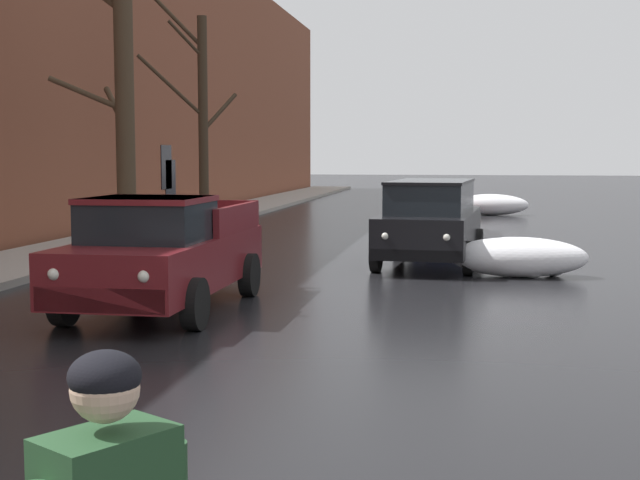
{
  "coord_description": "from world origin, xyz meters",
  "views": [
    {
      "loc": [
        3.14,
        -3.11,
        2.37
      ],
      "look_at": [
        1.0,
        9.79,
        1.1
      ],
      "focal_mm": 49.52,
      "sensor_mm": 36.0,
      "label": 1
    }
  ],
  "objects_px": {
    "bare_tree_mid_block": "(122,103)",
    "sedan_red_parked_far_down_block": "(441,199)",
    "pickup_truck_maroon_approaching_near_lane": "(162,253)",
    "bare_tree_far_down_block": "(201,116)",
    "sedan_darkblue_parked_kerbside_mid": "(442,209)",
    "suv_black_parked_kerbside_close": "(431,219)"
  },
  "relations": [
    {
      "from": "bare_tree_mid_block",
      "to": "sedan_red_parked_far_down_block",
      "type": "relative_size",
      "value": 1.78
    },
    {
      "from": "bare_tree_mid_block",
      "to": "pickup_truck_maroon_approaching_near_lane",
      "type": "height_order",
      "value": "bare_tree_mid_block"
    },
    {
      "from": "bare_tree_far_down_block",
      "to": "sedan_darkblue_parked_kerbside_mid",
      "type": "relative_size",
      "value": 1.72
    },
    {
      "from": "suv_black_parked_kerbside_close",
      "to": "bare_tree_far_down_block",
      "type": "bearing_deg",
      "value": 137.33
    },
    {
      "from": "bare_tree_mid_block",
      "to": "bare_tree_far_down_block",
      "type": "xyz_separation_m",
      "value": [
        0.01,
        6.09,
        -0.05
      ]
    },
    {
      "from": "pickup_truck_maroon_approaching_near_lane",
      "to": "sedan_red_parked_far_down_block",
      "type": "xyz_separation_m",
      "value": [
        3.61,
        19.57,
        -0.13
      ]
    },
    {
      "from": "bare_tree_mid_block",
      "to": "pickup_truck_maroon_approaching_near_lane",
      "type": "distance_m",
      "value": 8.04
    },
    {
      "from": "bare_tree_far_down_block",
      "to": "suv_black_parked_kerbside_close",
      "type": "distance_m",
      "value": 10.0
    },
    {
      "from": "bare_tree_far_down_block",
      "to": "bare_tree_mid_block",
      "type": "bearing_deg",
      "value": -90.12
    },
    {
      "from": "bare_tree_mid_block",
      "to": "bare_tree_far_down_block",
      "type": "relative_size",
      "value": 0.99
    },
    {
      "from": "pickup_truck_maroon_approaching_near_lane",
      "to": "sedan_darkblue_parked_kerbside_mid",
      "type": "xyz_separation_m",
      "value": [
        3.81,
        13.84,
        -0.13
      ]
    },
    {
      "from": "bare_tree_far_down_block",
      "to": "sedan_red_parked_far_down_block",
      "type": "bearing_deg",
      "value": 43.85
    },
    {
      "from": "bare_tree_far_down_block",
      "to": "suv_black_parked_kerbside_close",
      "type": "height_order",
      "value": "bare_tree_far_down_block"
    },
    {
      "from": "bare_tree_far_down_block",
      "to": "sedan_red_parked_far_down_block",
      "type": "distance_m",
      "value": 10.02
    },
    {
      "from": "sedan_darkblue_parked_kerbside_mid",
      "to": "sedan_red_parked_far_down_block",
      "type": "xyz_separation_m",
      "value": [
        -0.2,
        5.73,
        -0.0
      ]
    },
    {
      "from": "bare_tree_mid_block",
      "to": "sedan_red_parked_far_down_block",
      "type": "distance_m",
      "value": 14.81
    },
    {
      "from": "sedan_red_parked_far_down_block",
      "to": "suv_black_parked_kerbside_close",
      "type": "bearing_deg",
      "value": -89.25
    },
    {
      "from": "bare_tree_far_down_block",
      "to": "pickup_truck_maroon_approaching_near_lane",
      "type": "bearing_deg",
      "value": -75.51
    },
    {
      "from": "suv_black_parked_kerbside_close",
      "to": "sedan_red_parked_far_down_block",
      "type": "relative_size",
      "value": 1.2
    },
    {
      "from": "bare_tree_far_down_block",
      "to": "pickup_truck_maroon_approaching_near_lane",
      "type": "height_order",
      "value": "bare_tree_far_down_block"
    },
    {
      "from": "sedan_darkblue_parked_kerbside_mid",
      "to": "sedan_red_parked_far_down_block",
      "type": "bearing_deg",
      "value": 92.0
    },
    {
      "from": "pickup_truck_maroon_approaching_near_lane",
      "to": "sedan_darkblue_parked_kerbside_mid",
      "type": "bearing_deg",
      "value": 74.6
    }
  ]
}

